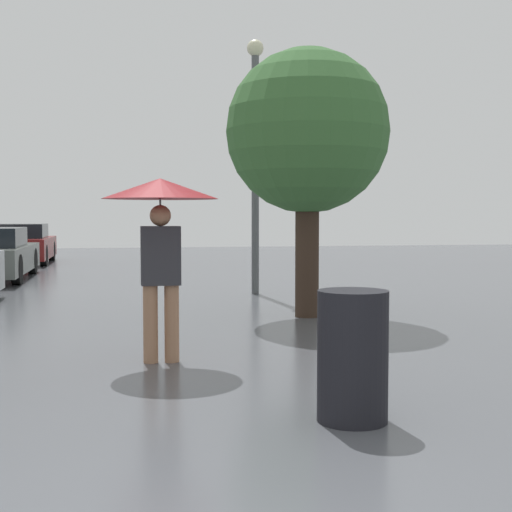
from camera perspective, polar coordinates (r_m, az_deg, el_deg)
name	(u,v)px	position (r m, az deg, el deg)	size (l,w,h in m)	color
pedestrian	(160,211)	(7.18, -7.66, 3.57)	(1.17, 1.17, 1.85)	#9E7051
parked_car_farthest	(20,245)	(22.88, -18.34, 0.86)	(1.80, 4.00, 1.22)	maroon
tree	(308,133)	(10.43, 4.15, 9.78)	(2.36, 2.36, 3.88)	#38281E
street_lamp	(255,142)	(13.41, -0.06, 9.10)	(0.31, 0.31, 4.72)	#515456
trash_bin	(353,356)	(5.21, 7.73, -7.93)	(0.51, 0.51, 0.95)	black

